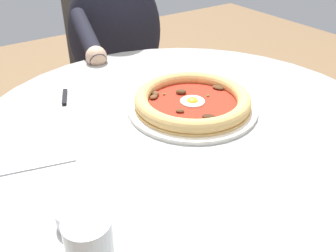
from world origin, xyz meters
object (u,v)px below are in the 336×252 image
at_px(steak_knife, 65,92).
at_px(cafe_chair_diner, 112,61).
at_px(ramekin_capers, 77,215).
at_px(dining_table, 185,168).
at_px(pizza_on_plate, 192,102).
at_px(diner_person, 119,78).
at_px(fork_utensil, 31,168).
at_px(water_glass, 91,250).

distance_m(steak_knife, cafe_chair_diner, 0.71).
bearing_deg(ramekin_capers, dining_table, 23.59).
xyz_separation_m(steak_knife, cafe_chair_diner, (0.41, 0.55, -0.19)).
relative_size(pizza_on_plate, diner_person, 0.29).
xyz_separation_m(pizza_on_plate, fork_utensil, (-0.42, -0.01, -0.02)).
bearing_deg(cafe_chair_diner, ramekin_capers, -119.15).
distance_m(dining_table, diner_person, 0.77).
relative_size(diner_person, cafe_chair_diner, 1.31).
xyz_separation_m(ramekin_capers, cafe_chair_diner, (0.57, 1.03, -0.20)).
bearing_deg(dining_table, ramekin_capers, -156.41).
xyz_separation_m(dining_table, pizza_on_plate, (0.06, 0.05, 0.15)).
distance_m(water_glass, steak_knife, 0.60).
bearing_deg(water_glass, steak_knife, 72.70).
height_order(dining_table, water_glass, water_glass).
height_order(steak_knife, fork_utensil, steak_knife).
distance_m(dining_table, ramekin_capers, 0.40).
distance_m(fork_utensil, cafe_chair_diner, 1.04).
bearing_deg(pizza_on_plate, dining_table, -138.03).
height_order(steak_knife, diner_person, diner_person).
bearing_deg(steak_knife, cafe_chair_diner, 53.32).
distance_m(pizza_on_plate, steak_knife, 0.36).
distance_m(pizza_on_plate, ramekin_capers, 0.44).
relative_size(steak_knife, cafe_chair_diner, 0.24).
bearing_deg(cafe_chair_diner, fork_utensil, -125.33).
bearing_deg(cafe_chair_diner, water_glass, -117.65).
bearing_deg(dining_table, diner_person, 75.31).
bearing_deg(pizza_on_plate, diner_person, 78.70).
distance_m(steak_knife, ramekin_capers, 0.50).
height_order(dining_table, ramekin_capers, ramekin_capers).
xyz_separation_m(dining_table, ramekin_capers, (-0.34, -0.15, 0.15)).
bearing_deg(water_glass, dining_table, 34.74).
distance_m(pizza_on_plate, diner_person, 0.74).
bearing_deg(pizza_on_plate, cafe_chair_diner, 78.00).
distance_m(water_glass, diner_person, 1.16).
bearing_deg(ramekin_capers, cafe_chair_diner, 60.85).
height_order(fork_utensil, cafe_chair_diner, cafe_chair_diner).
relative_size(water_glass, fork_utensil, 0.56).
distance_m(pizza_on_plate, fork_utensil, 0.42).
xyz_separation_m(steak_knife, diner_person, (0.37, 0.42, -0.21)).
relative_size(water_glass, diner_person, 0.08).
height_order(pizza_on_plate, steak_knife, pizza_on_plate).
bearing_deg(pizza_on_plate, water_glass, -144.19).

